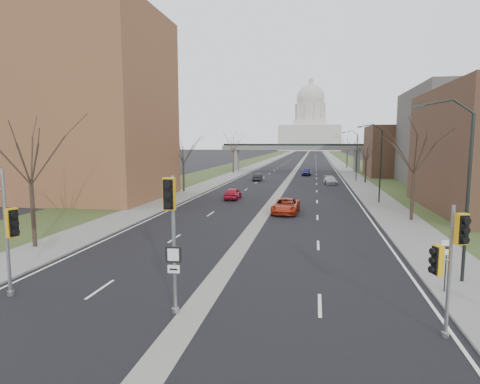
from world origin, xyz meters
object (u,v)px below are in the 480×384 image
(signal_pole_median, at_px, (171,220))
(signal_pole_right, at_px, (449,254))
(car_left_near, at_px, (233,193))
(car_left_far, at_px, (258,177))
(speed_limit_sign, at_px, (446,256))
(car_right_near, at_px, (286,206))
(signal_pole_left, at_px, (2,215))
(car_right_mid, at_px, (330,180))
(car_right_far, at_px, (307,172))

(signal_pole_median, relative_size, signal_pole_right, 1.18)
(car_left_near, bearing_deg, car_left_far, -90.24)
(speed_limit_sign, height_order, car_right_near, speed_limit_sign)
(car_left_near, bearing_deg, speed_limit_sign, 118.00)
(signal_pole_left, bearing_deg, car_right_mid, 96.52)
(signal_pole_right, relative_size, speed_limit_sign, 1.99)
(signal_pole_left, relative_size, car_right_mid, 1.30)
(car_left_near, height_order, car_right_near, car_right_near)
(signal_pole_right, bearing_deg, signal_pole_median, 161.34)
(signal_pole_left, height_order, car_left_near, signal_pole_left)
(signal_pole_median, distance_m, signal_pole_right, 9.89)
(speed_limit_sign, xyz_separation_m, car_left_near, (-15.48, 27.98, -1.04))
(car_right_near, bearing_deg, signal_pole_right, -70.62)
(signal_pole_median, height_order, car_left_near, signal_pole_median)
(signal_pole_left, bearing_deg, car_right_far, 103.74)
(car_left_far, distance_m, car_right_near, 32.67)
(signal_pole_median, xyz_separation_m, car_right_mid, (7.88, 52.40, -3.21))
(car_left_far, distance_m, car_right_mid, 12.92)
(signal_pole_right, height_order, car_right_mid, signal_pole_right)
(signal_pole_left, distance_m, car_right_near, 25.90)
(car_left_far, xyz_separation_m, car_right_far, (8.27, 12.84, 0.12))
(car_left_near, bearing_deg, car_right_far, -103.39)
(car_right_far, bearing_deg, car_left_near, -97.96)
(car_left_far, relative_size, car_right_mid, 0.85)
(car_left_far, bearing_deg, car_right_near, 103.68)
(signal_pole_right, xyz_separation_m, car_right_near, (-7.19, 24.04, -2.36))
(car_left_far, bearing_deg, car_left_near, 91.58)
(signal_pole_median, height_order, car_right_mid, signal_pole_median)
(signal_pole_median, bearing_deg, car_left_far, 89.43)
(speed_limit_sign, distance_m, car_right_mid, 48.05)
(signal_pole_median, bearing_deg, signal_pole_left, 171.49)
(signal_pole_median, distance_m, car_left_far, 56.09)
(car_left_far, bearing_deg, signal_pole_median, 95.55)
(car_right_far, bearing_deg, car_right_near, -86.83)
(signal_pole_left, height_order, car_left_far, signal_pole_left)
(signal_pole_left, height_order, car_right_far, signal_pole_left)
(car_left_far, bearing_deg, speed_limit_sign, 107.94)
(speed_limit_sign, distance_m, car_left_near, 32.00)
(car_right_mid, bearing_deg, signal_pole_left, -114.14)
(speed_limit_sign, bearing_deg, signal_pole_left, -168.38)
(signal_pole_median, relative_size, car_left_near, 1.34)
(signal_pole_median, bearing_deg, car_right_far, 81.66)
(signal_pole_median, relative_size, car_right_near, 1.07)
(signal_pole_median, height_order, speed_limit_sign, signal_pole_median)
(car_left_near, xyz_separation_m, car_right_near, (6.96, -8.51, 0.01))
(signal_pole_median, xyz_separation_m, speed_limit_sign, (11.20, 4.48, -2.11))
(signal_pole_left, distance_m, car_left_far, 55.55)
(signal_pole_right, distance_m, car_right_near, 25.20)
(signal_pole_median, height_order, car_right_far, signal_pole_median)
(car_right_mid, bearing_deg, car_left_near, -128.77)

